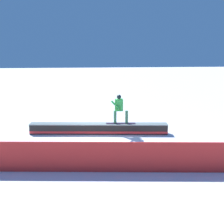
# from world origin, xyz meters

# --- Properties ---
(ground_plane) EXTENTS (120.00, 120.00, 0.00)m
(ground_plane) POSITION_xyz_m (0.00, 0.00, 0.00)
(ground_plane) COLOR white
(grind_box) EXTENTS (6.95, 1.39, 0.54)m
(grind_box) POSITION_xyz_m (0.00, 0.00, 0.24)
(grind_box) COLOR black
(grind_box) RESTS_ON ground_plane
(snowboarder) EXTENTS (1.50, 0.43, 1.47)m
(snowboarder) POSITION_xyz_m (-1.04, 0.14, 1.34)
(snowboarder) COLOR black
(snowboarder) RESTS_ON grind_box
(safety_fence) EXTENTS (9.93, 1.34, 1.08)m
(safety_fence) POSITION_xyz_m (0.00, 4.52, 0.54)
(safety_fence) COLOR red
(safety_fence) RESTS_ON ground_plane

